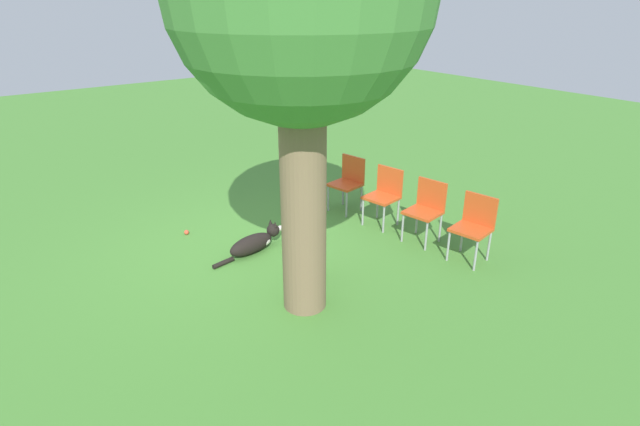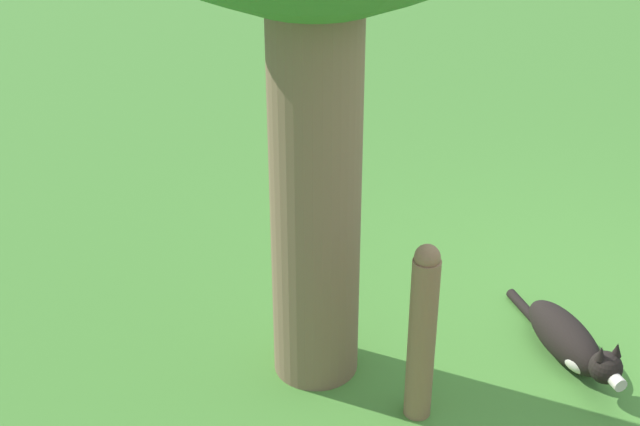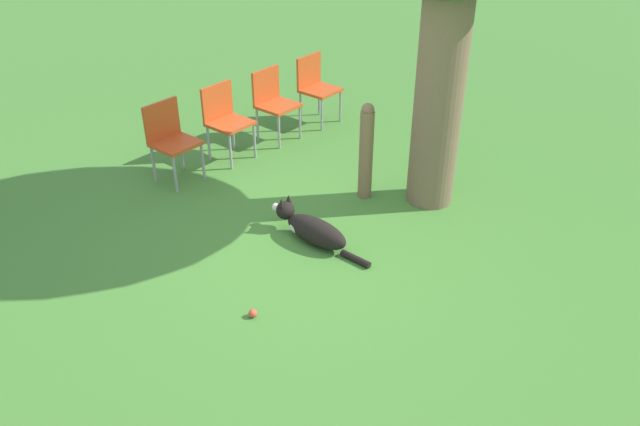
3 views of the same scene
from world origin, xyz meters
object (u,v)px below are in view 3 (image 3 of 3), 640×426
dog (311,229)px  fence_post (366,151)px  red_chair_1 (225,117)px  red_chair_3 (316,84)px  red_chair_2 (273,99)px  tennis_ball (253,313)px  red_chair_0 (170,136)px

dog → fence_post: size_ratio=1.11×
red_chair_1 → red_chair_3: bearing=86.1°
fence_post → red_chair_1: bearing=-161.2°
red_chair_2 → red_chair_3: size_ratio=1.00×
red_chair_3 → tennis_ball: red_chair_3 is taller
fence_post → red_chair_1: (-1.71, -0.58, -0.02)m
fence_post → red_chair_2: 1.79m
red_chair_1 → tennis_ball: bearing=-39.3°
red_chair_2 → red_chair_3: same height
red_chair_1 → fence_post: bearing=8.6°
red_chair_0 → red_chair_1: size_ratio=1.00×
fence_post → red_chair_0: bearing=-140.9°
fence_post → red_chair_2: fence_post is taller
dog → red_chair_0: bearing=1.5°
red_chair_3 → red_chair_1: bearing=-93.9°
fence_post → red_chair_3: size_ratio=1.20×
tennis_ball → red_chair_0: bearing=164.6°
tennis_ball → red_chair_2: bearing=140.5°
red_chair_1 → red_chair_2: bearing=86.1°
red_chair_2 → tennis_ball: 3.42m
red_chair_0 → red_chair_3: size_ratio=1.00×
fence_post → red_chair_3: bearing=154.4°
red_chair_2 → tennis_ball: red_chair_2 is taller
fence_post → red_chair_0: 2.09m
red_chair_1 → tennis_ball: 2.94m
dog → red_chair_3: red_chair_3 is taller
red_chair_1 → red_chair_3: size_ratio=1.00×
fence_post → red_chair_3: (-1.87, 0.89, -0.02)m
dog → red_chair_3: 2.87m
dog → tennis_ball: 1.17m
dog → red_chair_3: bearing=-49.8°
fence_post → tennis_ball: bearing=-67.5°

